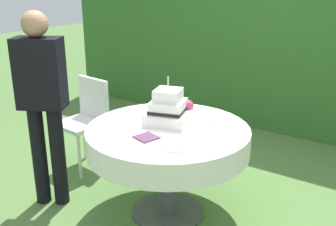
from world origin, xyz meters
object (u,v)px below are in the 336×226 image
cake_table (168,141)px  standing_person (43,98)px  wedding_cake (169,110)px  serving_plate_left (214,124)px  serving_plate_far (176,148)px  serving_plate_near (155,108)px  napkin_stack (146,137)px  garden_chair (87,115)px

cake_table → standing_person: 1.04m
wedding_cake → serving_plate_left: bearing=25.4°
serving_plate_far → standing_person: (-1.17, -0.12, 0.18)m
serving_plate_near → standing_person: bearing=-128.5°
serving_plate_far → napkin_stack: same height
wedding_cake → serving_plate_near: (-0.28, 0.21, -0.10)m
serving_plate_near → serving_plate_far: 0.84m
wedding_cake → serving_plate_left: (0.32, 0.15, -0.10)m
wedding_cake → garden_chair: bearing=171.1°
cake_table → serving_plate_near: size_ratio=9.72×
wedding_cake → serving_plate_near: size_ratio=3.15×
cake_table → napkin_stack: napkin_stack is taller
serving_plate_far → serving_plate_near: bearing=135.4°
wedding_cake → standing_person: size_ratio=0.25×
serving_plate_left → standing_person: (-1.17, -0.66, 0.18)m
serving_plate_near → serving_plate_far: bearing=-44.6°
serving_plate_near → serving_plate_left: (0.60, -0.05, 0.00)m
wedding_cake → standing_person: 1.00m
cake_table → serving_plate_far: size_ratio=8.36×
wedding_cake → serving_plate_far: (0.32, -0.38, -0.10)m
wedding_cake → serving_plate_left: wedding_cake is taller
cake_table → garden_chair: garden_chair is taller
cake_table → garden_chair: bearing=166.9°
wedding_cake → serving_plate_far: size_ratio=2.71×
serving_plate_far → garden_chair: bearing=158.5°
napkin_stack → standing_person: (-0.90, -0.16, 0.18)m
wedding_cake → standing_person: standing_person is taller
napkin_stack → standing_person: standing_person is taller
serving_plate_far → napkin_stack: (-0.27, 0.04, -0.00)m
cake_table → serving_plate_far: serving_plate_far is taller
wedding_cake → napkin_stack: (0.04, -0.35, -0.10)m
garden_chair → serving_plate_near: bearing=2.6°
serving_plate_far → garden_chair: 1.53m
serving_plate_far → garden_chair: (-1.41, 0.55, -0.21)m
standing_person → serving_plate_far: bearing=6.1°
serving_plate_far → garden_chair: garden_chair is taller
serving_plate_far → serving_plate_left: same height
cake_table → wedding_cake: size_ratio=3.08×
serving_plate_left → garden_chair: bearing=179.3°
serving_plate_far → standing_person: bearing=-173.9°
serving_plate_left → garden_chair: garden_chair is taller
serving_plate_far → standing_person: size_ratio=0.09×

